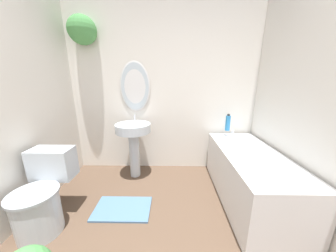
% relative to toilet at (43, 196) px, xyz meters
% --- Properties ---
extents(wall_back, '(2.78, 0.36, 2.40)m').
position_rel_toilet_xyz_m(wall_back, '(0.96, 1.18, 0.97)').
color(wall_back, silver).
rests_on(wall_back, ground_plane).
extents(wall_right, '(0.06, 2.42, 2.40)m').
position_rel_toilet_xyz_m(wall_right, '(2.43, 0.02, 0.88)').
color(wall_right, silver).
rests_on(wall_right, ground_plane).
extents(toilet, '(0.39, 0.59, 0.70)m').
position_rel_toilet_xyz_m(toilet, '(0.00, 0.00, 0.00)').
color(toilet, silver).
rests_on(toilet, ground_plane).
extents(pedestal_sink, '(0.48, 0.48, 0.88)m').
position_rel_toilet_xyz_m(pedestal_sink, '(0.66, 0.89, 0.27)').
color(pedestal_sink, silver).
rests_on(pedestal_sink, ground_plane).
extents(bathtub, '(0.62, 1.41, 0.66)m').
position_rel_toilet_xyz_m(bathtub, '(2.07, 0.41, -0.01)').
color(bathtub, silver).
rests_on(bathtub, ground_plane).
extents(shampoo_bottle, '(0.07, 0.07, 0.24)m').
position_rel_toilet_xyz_m(shampoo_bottle, '(1.98, 1.01, 0.45)').
color(shampoo_bottle, '#2D84C6').
rests_on(shampoo_bottle, bathtub).
extents(bath_mat, '(0.59, 0.37, 0.02)m').
position_rel_toilet_xyz_m(bath_mat, '(0.66, 0.20, -0.31)').
color(bath_mat, '#4C7093').
rests_on(bath_mat, ground_plane).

